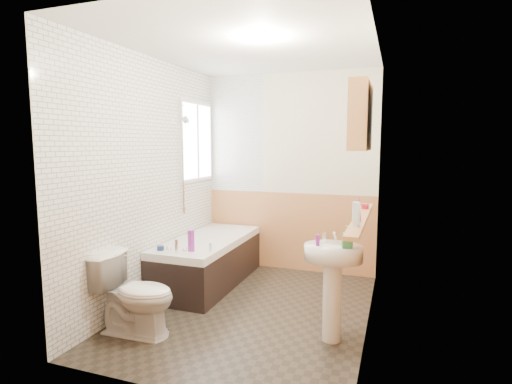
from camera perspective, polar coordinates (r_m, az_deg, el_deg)
floor at (r=4.09m, az=-0.74°, el=-16.48°), size 2.80×2.80×0.00m
ceiling at (r=3.85m, az=-0.80°, el=20.09°), size 2.80×2.80×0.00m
wall_back at (r=5.11m, az=4.74°, el=2.70°), size 2.20×0.02×2.50m
wall_front at (r=2.51m, az=-12.05°, el=-1.73°), size 2.20×0.02×2.50m
wall_left at (r=4.28m, az=-14.84°, el=1.70°), size 0.02×2.80×2.50m
wall_right at (r=3.54m, az=16.33°, el=0.62°), size 0.02×2.80×2.50m
wainscot_right at (r=3.70m, az=15.58°, el=-11.00°), size 0.01×2.80×1.00m
wainscot_front at (r=2.74m, az=-11.39°, el=-17.40°), size 2.20×0.01×1.00m
wainscot_back at (r=5.20m, az=4.60°, el=-5.59°), size 2.20×0.01×1.00m
tile_cladding_left at (r=4.27m, az=-14.59°, el=1.69°), size 0.01×2.80×2.50m
tile_return_back at (r=5.31m, az=-2.93°, el=8.27°), size 0.75×0.01×1.50m
window at (r=5.06m, az=-8.40°, el=7.14°), size 0.03×0.79×0.99m
bathtub at (r=4.74m, az=-6.79°, el=-9.56°), size 0.70×1.61×0.68m
shower_riser at (r=4.70m, az=-10.35°, el=6.08°), size 0.11×0.09×1.30m
toilet at (r=3.65m, az=-16.89°, el=-13.82°), size 0.72×0.41×0.69m
sink at (r=3.37m, az=10.91°, el=-11.27°), size 0.47×0.38×0.91m
pine_shelf at (r=3.34m, az=14.75°, el=-3.66°), size 0.10×1.52×0.03m
medicine_cabinet at (r=3.30m, az=14.69°, el=10.35°), size 0.15×0.58×0.53m
foam_can at (r=2.91m, az=14.10°, el=-3.12°), size 0.06×0.06×0.18m
green_bottle at (r=3.12m, az=14.49°, el=-2.22°), size 0.04×0.04×0.20m
black_jar at (r=3.74m, az=15.31°, el=-2.00°), size 0.08×0.08×0.04m
soap_bottle at (r=3.24m, az=12.87°, el=-7.06°), size 0.12×0.19×0.08m
clear_bottle at (r=3.26m, az=8.81°, el=-6.83°), size 0.04×0.04×0.09m
blue_gel at (r=4.10m, az=-9.26°, el=-6.92°), size 0.07×0.06×0.21m
cream_jar at (r=4.23m, az=-13.48°, el=-7.80°), size 0.09×0.09×0.04m
orange_bottle at (r=4.10m, az=-6.54°, el=-7.81°), size 0.03×0.03×0.08m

